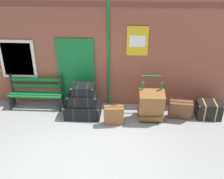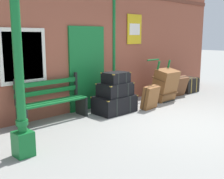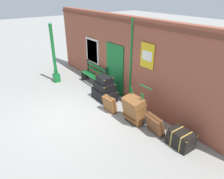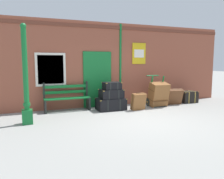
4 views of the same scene
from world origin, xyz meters
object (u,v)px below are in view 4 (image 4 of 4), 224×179
at_px(steamer_trunk_middle, 111,94).
at_px(steamer_trunk_top, 112,86).
at_px(platform_bench, 67,98).
at_px(lamp_post, 26,87).
at_px(steamer_trunk_base, 111,104).
at_px(porters_trolley, 156,99).
at_px(suitcase_tan, 175,97).
at_px(corner_trunk, 188,97).
at_px(suitcase_caramel, 138,102).
at_px(large_brown_trunk, 158,94).

xyz_separation_m(steamer_trunk_middle, steamer_trunk_top, (0.02, -0.01, 0.29)).
bearing_deg(platform_bench, lamp_post, -136.45).
bearing_deg(platform_bench, steamer_trunk_base, -16.85).
bearing_deg(platform_bench, steamer_trunk_top, -16.97).
height_order(porters_trolley, suitcase_tan, porters_trolley).
distance_m(lamp_post, corner_trunk, 6.56).
bearing_deg(suitcase_tan, porters_trolley, 174.11).
distance_m(steamer_trunk_base, corner_trunk, 3.59).
bearing_deg(suitcase_tan, steamer_trunk_middle, 179.36).
relative_size(platform_bench, suitcase_caramel, 2.56).
xyz_separation_m(steamer_trunk_middle, corner_trunk, (3.58, 0.14, -0.34)).
bearing_deg(corner_trunk, suitcase_caramel, -168.86).
bearing_deg(steamer_trunk_base, corner_trunk, 2.09).
bearing_deg(suitcase_tan, large_brown_trunk, -173.75).
distance_m(lamp_post, steamer_trunk_middle, 3.01).
bearing_deg(platform_bench, steamer_trunk_middle, -17.00).
relative_size(large_brown_trunk, suitcase_tan, 1.45).
bearing_deg(lamp_post, steamer_trunk_base, 16.44).
bearing_deg(lamp_post, platform_bench, 43.55).
distance_m(steamer_trunk_base, steamer_trunk_middle, 0.37).
bearing_deg(steamer_trunk_top, suitcase_caramel, -23.88).
bearing_deg(porters_trolley, platform_bench, 173.25).
height_order(platform_bench, suitcase_tan, platform_bench).
distance_m(steamer_trunk_base, suitcase_tan, 2.75).
relative_size(platform_bench, steamer_trunk_middle, 1.97).
bearing_deg(suitcase_tan, corner_trunk, 11.41).
xyz_separation_m(platform_bench, porters_trolley, (3.41, -0.40, -0.17)).
height_order(suitcase_caramel, suitcase_tan, suitcase_tan).
bearing_deg(corner_trunk, suitcase_tan, -168.59).
xyz_separation_m(steamer_trunk_base, steamer_trunk_top, (0.03, -0.01, 0.66)).
height_order(lamp_post, platform_bench, lamp_post).
bearing_deg(corner_trunk, platform_bench, 176.40).
distance_m(platform_bench, steamer_trunk_base, 1.57).
bearing_deg(steamer_trunk_middle, steamer_trunk_base, 145.85).
bearing_deg(suitcase_tan, steamer_trunk_base, 179.20).
relative_size(steamer_trunk_top, suitcase_tan, 0.94).
xyz_separation_m(steamer_trunk_middle, suitcase_tan, (2.74, -0.03, -0.26)).
distance_m(steamer_trunk_top, suitcase_tan, 2.78).
height_order(steamer_trunk_top, large_brown_trunk, steamer_trunk_top).
xyz_separation_m(steamer_trunk_base, steamer_trunk_middle, (0.01, -0.01, 0.37)).
xyz_separation_m(steamer_trunk_top, suitcase_caramel, (0.87, -0.39, -0.57)).
xyz_separation_m(lamp_post, corner_trunk, (6.44, 0.97, -0.79)).
bearing_deg(lamp_post, large_brown_trunk, 8.47).
height_order(steamer_trunk_base, steamer_trunk_top, steamer_trunk_top).
height_order(steamer_trunk_base, porters_trolley, porters_trolley).
bearing_deg(lamp_post, steamer_trunk_top, 16.04).
distance_m(platform_bench, corner_trunk, 5.09).
xyz_separation_m(steamer_trunk_base, suitcase_caramel, (0.90, -0.40, 0.09)).
distance_m(lamp_post, large_brown_trunk, 4.85).
xyz_separation_m(platform_bench, steamer_trunk_base, (1.49, -0.45, -0.23)).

